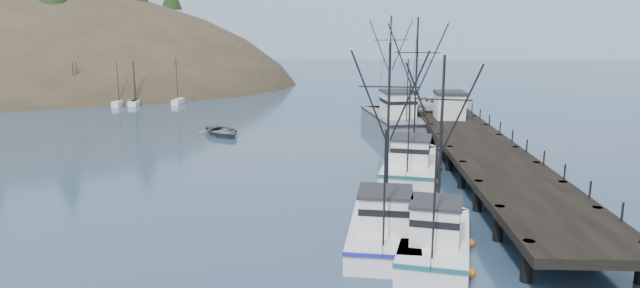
{
  "coord_description": "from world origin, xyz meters",
  "views": [
    {
      "loc": [
        2.87,
        -28.88,
        11.87
      ],
      "look_at": [
        1.06,
        14.11,
        2.5
      ],
      "focal_mm": 32.0,
      "sensor_mm": 36.0,
      "label": 1
    }
  ],
  "objects_px": {
    "trawler_mid": "(385,225)",
    "pier_shed": "(450,105)",
    "pier": "(483,150)",
    "pickup_truck": "(437,104)",
    "trawler_near": "(436,238)",
    "trawler_far": "(412,163)",
    "motorboat": "(222,135)",
    "work_vessel": "(392,119)"
  },
  "relations": [
    {
      "from": "work_vessel",
      "to": "motorboat",
      "type": "distance_m",
      "value": 18.52
    },
    {
      "from": "trawler_mid",
      "to": "pier_shed",
      "type": "distance_m",
      "value": 29.71
    },
    {
      "from": "trawler_far",
      "to": "motorboat",
      "type": "relative_size",
      "value": 2.17
    },
    {
      "from": "trawler_mid",
      "to": "pickup_truck",
      "type": "distance_m",
      "value": 34.09
    },
    {
      "from": "trawler_near",
      "to": "work_vessel",
      "type": "distance_m",
      "value": 34.05
    },
    {
      "from": "pickup_truck",
      "to": "pier_shed",
      "type": "bearing_deg",
      "value": -173.25
    },
    {
      "from": "trawler_mid",
      "to": "pickup_truck",
      "type": "relative_size",
      "value": 2.0
    },
    {
      "from": "pier",
      "to": "trawler_far",
      "type": "xyz_separation_m",
      "value": [
        -5.69,
        -0.99,
        -0.87
      ]
    },
    {
      "from": "trawler_near",
      "to": "work_vessel",
      "type": "relative_size",
      "value": 0.69
    },
    {
      "from": "pier",
      "to": "pickup_truck",
      "type": "relative_size",
      "value": 7.86
    },
    {
      "from": "pier",
      "to": "motorboat",
      "type": "xyz_separation_m",
      "value": [
        -23.87,
        13.42,
        -1.69
      ]
    },
    {
      "from": "trawler_far",
      "to": "pier",
      "type": "bearing_deg",
      "value": 9.89
    },
    {
      "from": "trawler_far",
      "to": "trawler_near",
      "type": "bearing_deg",
      "value": -92.21
    },
    {
      "from": "pier",
      "to": "trawler_far",
      "type": "bearing_deg",
      "value": -170.11
    },
    {
      "from": "pier",
      "to": "trawler_far",
      "type": "distance_m",
      "value": 5.84
    },
    {
      "from": "work_vessel",
      "to": "pier_shed",
      "type": "distance_m",
      "value": 7.04
    },
    {
      "from": "trawler_far",
      "to": "motorboat",
      "type": "xyz_separation_m",
      "value": [
        -18.18,
        14.41,
        -0.82
      ]
    },
    {
      "from": "trawler_far",
      "to": "pickup_truck",
      "type": "bearing_deg",
      "value": 75.57
    },
    {
      "from": "pier_shed",
      "to": "pickup_truck",
      "type": "relative_size",
      "value": 0.57
    },
    {
      "from": "trawler_near",
      "to": "trawler_mid",
      "type": "height_order",
      "value": "trawler_mid"
    },
    {
      "from": "trawler_near",
      "to": "work_vessel",
      "type": "bearing_deg",
      "value": 89.11
    },
    {
      "from": "pickup_truck",
      "to": "trawler_near",
      "type": "bearing_deg",
      "value": 172.03
    },
    {
      "from": "pier",
      "to": "pickup_truck",
      "type": "distance_m",
      "value": 18.05
    },
    {
      "from": "trawler_far",
      "to": "motorboat",
      "type": "distance_m",
      "value": 23.21
    },
    {
      "from": "work_vessel",
      "to": "trawler_near",
      "type": "bearing_deg",
      "value": -90.89
    },
    {
      "from": "pier",
      "to": "work_vessel",
      "type": "relative_size",
      "value": 2.89
    },
    {
      "from": "trawler_far",
      "to": "motorboat",
      "type": "bearing_deg",
      "value": 141.6
    },
    {
      "from": "pier",
      "to": "trawler_near",
      "type": "bearing_deg",
      "value": -110.48
    },
    {
      "from": "pier_shed",
      "to": "trawler_near",
      "type": "bearing_deg",
      "value": -101.21
    },
    {
      "from": "trawler_far",
      "to": "pickup_truck",
      "type": "relative_size",
      "value": 2.23
    },
    {
      "from": "pier_shed",
      "to": "motorboat",
      "type": "xyz_separation_m",
      "value": [
        -23.54,
        0.14,
        -3.42
      ]
    },
    {
      "from": "trawler_mid",
      "to": "pier_shed",
      "type": "bearing_deg",
      "value": 73.4
    },
    {
      "from": "motorboat",
      "to": "trawler_near",
      "type": "bearing_deg",
      "value": -95.22
    },
    {
      "from": "pickup_truck",
      "to": "pier",
      "type": "bearing_deg",
      "value": -176.45
    },
    {
      "from": "pier",
      "to": "trawler_mid",
      "type": "distance_m",
      "value": 17.48
    },
    {
      "from": "pier",
      "to": "pickup_truck",
      "type": "xyz_separation_m",
      "value": [
        -0.8,
        18.0,
        1.09
      ]
    },
    {
      "from": "pier_shed",
      "to": "pier",
      "type": "bearing_deg",
      "value": -88.59
    },
    {
      "from": "pier",
      "to": "trawler_mid",
      "type": "bearing_deg",
      "value": -120.21
    },
    {
      "from": "trawler_far",
      "to": "pier_shed",
      "type": "bearing_deg",
      "value": 69.39
    },
    {
      "from": "pickup_truck",
      "to": "motorboat",
      "type": "relative_size",
      "value": 0.97
    },
    {
      "from": "trawler_near",
      "to": "pier_shed",
      "type": "distance_m",
      "value": 30.85
    },
    {
      "from": "trawler_near",
      "to": "motorboat",
      "type": "height_order",
      "value": "trawler_near"
    }
  ]
}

